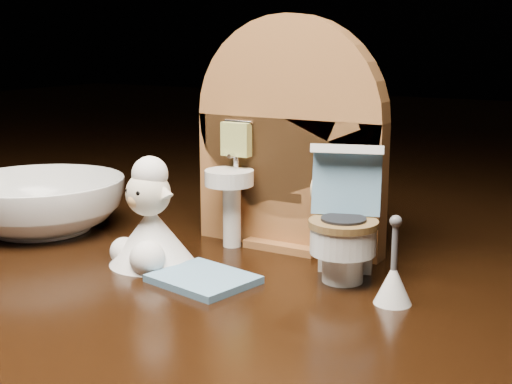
# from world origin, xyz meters

# --- Properties ---
(backdrop_panel) EXTENTS (0.13, 0.05, 0.15)m
(backdrop_panel) POSITION_xyz_m (-0.00, 0.06, 0.07)
(backdrop_panel) COLOR #975F30
(backdrop_panel) RESTS_ON ground
(toy_toilet) EXTENTS (0.05, 0.05, 0.08)m
(toy_toilet) POSITION_xyz_m (0.06, 0.03, 0.03)
(toy_toilet) COLOR white
(toy_toilet) RESTS_ON ground
(bath_mat) EXTENTS (0.06, 0.05, 0.00)m
(bath_mat) POSITION_xyz_m (-0.01, -0.02, 0.00)
(bath_mat) COLOR #5E8CAC
(bath_mat) RESTS_ON ground
(toilet_brush) EXTENTS (0.02, 0.02, 0.05)m
(toilet_brush) POSITION_xyz_m (0.09, 0.00, 0.01)
(toilet_brush) COLOR white
(toilet_brush) RESTS_ON ground
(plush_lamb) EXTENTS (0.05, 0.05, 0.07)m
(plush_lamb) POSITION_xyz_m (-0.06, -0.01, 0.02)
(plush_lamb) COLOR white
(plush_lamb) RESTS_ON ground
(ceramic_bowl) EXTENTS (0.15, 0.15, 0.04)m
(ceramic_bowl) POSITION_xyz_m (-0.17, 0.01, 0.02)
(ceramic_bowl) COLOR white
(ceramic_bowl) RESTS_ON ground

